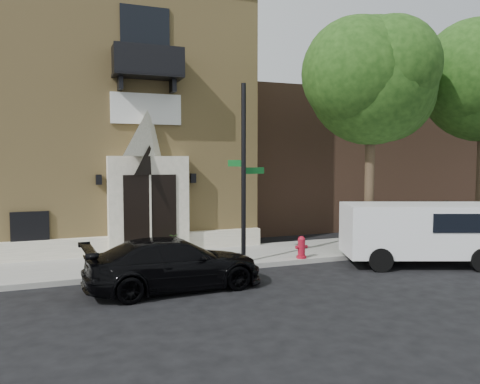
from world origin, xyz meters
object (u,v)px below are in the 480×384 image
Objects in this scene: fire_hydrant at (301,247)px; pedestrian_near at (368,222)px; street_sign at (244,173)px; cargo_van at (426,231)px; pedestrian_far at (447,220)px; black_sedan at (175,264)px; dumpster at (369,234)px.

pedestrian_near reaches higher than fire_hydrant.
street_sign is 3.16× the size of pedestrian_near.
pedestrian_far is (3.43, 2.60, -0.14)m from cargo_van.
black_sedan is 2.45× the size of dumpster.
street_sign reaches higher than pedestrian_near.
street_sign is at bearing 9.72° from pedestrian_near.
pedestrian_far reaches higher than dumpster.
black_sedan is 7.81m from cargo_van.
pedestrian_near is (5.26, 1.03, -1.84)m from street_sign.
cargo_van is at bearing 144.17° from pedestrian_far.
fire_hydrant is at bearing 178.84° from dumpster.
dumpster is 4.20m from pedestrian_far.
fire_hydrant is at bearing 115.05° from pedestrian_far.
street_sign reaches higher than dumpster.
fire_hydrant is 3.61m from pedestrian_near.
pedestrian_far is at bearing -81.22° from black_sedan.
black_sedan reaches higher than fire_hydrant.
pedestrian_far is (11.23, 2.47, 0.27)m from black_sedan.
black_sedan is at bearing 119.41° from pedestrian_far.
street_sign reaches higher than fire_hydrant.
dumpster is (2.71, 0.23, 0.23)m from fire_hydrant.
pedestrian_near is (-0.04, 2.81, -0.06)m from cargo_van.
pedestrian_near is at bearing -4.65° from street_sign.
pedestrian_near is at bearing 19.17° from fire_hydrant.
dumpster is at bearing 131.66° from cargo_van.
fire_hydrant is at bearing -74.72° from black_sedan.
dumpster is at bearing -14.68° from street_sign.
cargo_van is 3.23× the size of pedestrian_far.
street_sign is (2.50, 1.65, 2.19)m from black_sedan.
pedestrian_far reaches higher than black_sedan.
street_sign reaches higher than cargo_van.
dumpster is (7.10, 1.73, 0.08)m from black_sedan.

